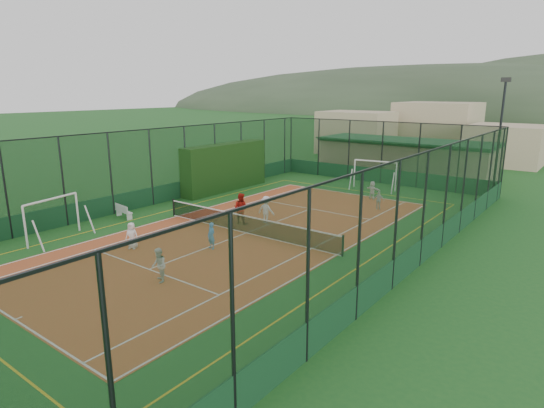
{
  "coord_description": "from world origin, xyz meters",
  "views": [
    {
      "loc": [
        15.1,
        -17.61,
        7.4
      ],
      "look_at": [
        0.11,
        2.12,
        1.2
      ],
      "focal_mm": 30.0,
      "sensor_mm": 36.0,
      "label": 1
    }
  ],
  "objects_px": {
    "clubhouse": "(405,157)",
    "white_bench": "(124,211)",
    "child_far_left": "(266,210)",
    "futsal_goal_near": "(53,219)",
    "child_near_left": "(132,236)",
    "coach": "(241,208)",
    "futsal_goal_far": "(375,175)",
    "child_near_mid": "(211,236)",
    "floodlight_ne": "(499,140)",
    "child_far_right": "(379,200)",
    "child_far_back": "(372,190)",
    "child_near_right": "(159,265)"
  },
  "relations": [
    {
      "from": "futsal_goal_far",
      "to": "coach",
      "type": "height_order",
      "value": "futsal_goal_far"
    },
    {
      "from": "white_bench",
      "to": "futsal_goal_far",
      "type": "xyz_separation_m",
      "value": [
        8.38,
        16.66,
        0.66
      ]
    },
    {
      "from": "white_bench",
      "to": "child_far_right",
      "type": "xyz_separation_m",
      "value": [
        11.28,
        11.06,
        0.18
      ]
    },
    {
      "from": "floodlight_ne",
      "to": "child_far_left",
      "type": "height_order",
      "value": "floodlight_ne"
    },
    {
      "from": "child_near_mid",
      "to": "child_near_right",
      "type": "distance_m",
      "value": 4.22
    },
    {
      "from": "floodlight_ne",
      "to": "child_near_right",
      "type": "xyz_separation_m",
      "value": [
        -7.21,
        -23.56,
        -3.42
      ]
    },
    {
      "from": "child_far_left",
      "to": "clubhouse",
      "type": "bearing_deg",
      "value": -98.09
    },
    {
      "from": "child_near_left",
      "to": "child_near_mid",
      "type": "height_order",
      "value": "same"
    },
    {
      "from": "floodlight_ne",
      "to": "child_near_right",
      "type": "distance_m",
      "value": 24.87
    },
    {
      "from": "child_near_left",
      "to": "child_far_right",
      "type": "relative_size",
      "value": 1.1
    },
    {
      "from": "white_bench",
      "to": "child_near_right",
      "type": "height_order",
      "value": "child_near_right"
    },
    {
      "from": "child_near_left",
      "to": "child_far_back",
      "type": "relative_size",
      "value": 1.04
    },
    {
      "from": "child_far_right",
      "to": "child_near_right",
      "type": "bearing_deg",
      "value": 72.04
    },
    {
      "from": "floodlight_ne",
      "to": "futsal_goal_far",
      "type": "xyz_separation_m",
      "value": [
        -8.02,
        -2.05,
        -3.04
      ]
    },
    {
      "from": "child_far_left",
      "to": "futsal_goal_far",
      "type": "bearing_deg",
      "value": -101.28
    },
    {
      "from": "child_near_left",
      "to": "child_near_mid",
      "type": "distance_m",
      "value": 3.82
    },
    {
      "from": "futsal_goal_far",
      "to": "child_far_back",
      "type": "xyz_separation_m",
      "value": [
        1.31,
        -3.14,
        -0.45
      ]
    },
    {
      "from": "child_near_left",
      "to": "child_far_left",
      "type": "height_order",
      "value": "child_far_left"
    },
    {
      "from": "futsal_goal_far",
      "to": "child_far_right",
      "type": "xyz_separation_m",
      "value": [
        2.9,
        -5.6,
        -0.48
      ]
    },
    {
      "from": "clubhouse",
      "to": "coach",
      "type": "distance_m",
      "value": 20.86
    },
    {
      "from": "futsal_goal_near",
      "to": "child_near_mid",
      "type": "bearing_deg",
      "value": -75.7
    },
    {
      "from": "clubhouse",
      "to": "white_bench",
      "type": "height_order",
      "value": "clubhouse"
    },
    {
      "from": "clubhouse",
      "to": "child_near_left",
      "type": "height_order",
      "value": "clubhouse"
    },
    {
      "from": "child_far_right",
      "to": "child_near_left",
      "type": "bearing_deg",
      "value": 55.59
    },
    {
      "from": "child_near_left",
      "to": "coach",
      "type": "bearing_deg",
      "value": 52.87
    },
    {
      "from": "white_bench",
      "to": "child_near_left",
      "type": "height_order",
      "value": "child_near_left"
    },
    {
      "from": "clubhouse",
      "to": "futsal_goal_near",
      "type": "xyz_separation_m",
      "value": [
        -7.16,
        -28.71,
        -0.52
      ]
    },
    {
      "from": "child_near_left",
      "to": "child_far_back",
      "type": "height_order",
      "value": "child_near_left"
    },
    {
      "from": "child_near_right",
      "to": "child_far_back",
      "type": "distance_m",
      "value": 18.38
    },
    {
      "from": "child_near_left",
      "to": "child_far_left",
      "type": "distance_m",
      "value": 7.7
    },
    {
      "from": "white_bench",
      "to": "futsal_goal_near",
      "type": "xyz_separation_m",
      "value": [
        0.64,
        -4.6,
        0.63
      ]
    },
    {
      "from": "futsal_goal_far",
      "to": "child_far_back",
      "type": "bearing_deg",
      "value": -76.14
    },
    {
      "from": "clubhouse",
      "to": "child_far_right",
      "type": "height_order",
      "value": "clubhouse"
    },
    {
      "from": "floodlight_ne",
      "to": "child_far_right",
      "type": "xyz_separation_m",
      "value": [
        -5.12,
        -7.65,
        -3.53
      ]
    },
    {
      "from": "white_bench",
      "to": "child_near_mid",
      "type": "bearing_deg",
      "value": 2.55
    },
    {
      "from": "clubhouse",
      "to": "coach",
      "type": "height_order",
      "value": "clubhouse"
    },
    {
      "from": "coach",
      "to": "clubhouse",
      "type": "bearing_deg",
      "value": -105.76
    },
    {
      "from": "clubhouse",
      "to": "child_far_right",
      "type": "distance_m",
      "value": 13.54
    },
    {
      "from": "futsal_goal_near",
      "to": "floodlight_ne",
      "type": "bearing_deg",
      "value": -46.96
    },
    {
      "from": "floodlight_ne",
      "to": "child_near_left",
      "type": "height_order",
      "value": "floodlight_ne"
    },
    {
      "from": "clubhouse",
      "to": "child_near_right",
      "type": "height_order",
      "value": "clubhouse"
    },
    {
      "from": "child_near_left",
      "to": "child_far_back",
      "type": "distance_m",
      "value": 17.23
    },
    {
      "from": "floodlight_ne",
      "to": "futsal_goal_far",
      "type": "bearing_deg",
      "value": -165.66
    },
    {
      "from": "futsal_goal_near",
      "to": "child_near_left",
      "type": "distance_m",
      "value": 4.65
    },
    {
      "from": "child_near_mid",
      "to": "child_far_right",
      "type": "xyz_separation_m",
      "value": [
        3.22,
        11.85,
        -0.06
      ]
    },
    {
      "from": "clubhouse",
      "to": "coach",
      "type": "relative_size",
      "value": 8.54
    },
    {
      "from": "floodlight_ne",
      "to": "child_far_right",
      "type": "relative_size",
      "value": 7.01
    },
    {
      "from": "futsal_goal_far",
      "to": "child_near_left",
      "type": "distance_m",
      "value": 20.02
    },
    {
      "from": "futsal_goal_near",
      "to": "coach",
      "type": "xyz_separation_m",
      "value": [
        5.73,
        7.91,
        -0.15
      ]
    },
    {
      "from": "clubhouse",
      "to": "white_bench",
      "type": "distance_m",
      "value": 25.37
    }
  ]
}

